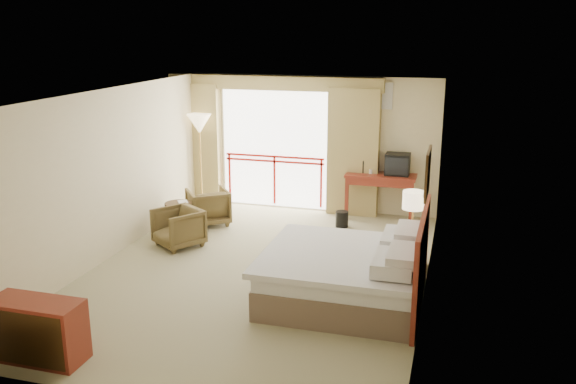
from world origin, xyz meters
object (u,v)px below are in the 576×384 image
(tv, at_px, (398,164))
(wastebasket, at_px, (342,219))
(table_lamp, at_px, (413,201))
(floor_lamp, at_px, (199,127))
(nightstand, at_px, (411,249))
(side_table, at_px, (179,212))
(desk, at_px, (381,183))
(armchair_near, at_px, (179,246))
(dresser, at_px, (37,330))
(bed, at_px, (348,274))
(armchair_far, at_px, (209,224))

(tv, distance_m, wastebasket, 1.52)
(table_lamp, height_order, floor_lamp, floor_lamp)
(nightstand, distance_m, side_table, 4.24)
(nightstand, bearing_deg, desk, 110.25)
(armchair_near, xyz_separation_m, floor_lamp, (-0.60, 2.34, 1.65))
(side_table, bearing_deg, dresser, -84.51)
(desk, bearing_deg, bed, -90.14)
(desk, xyz_separation_m, tv, (0.30, -0.07, 0.40))
(side_table, relative_size, dresser, 0.51)
(tv, relative_size, dresser, 0.43)
(desk, relative_size, floor_lamp, 0.70)
(nightstand, xyz_separation_m, tv, (-0.50, 2.45, 0.78))
(wastebasket, relative_size, armchair_far, 0.40)
(bed, distance_m, armchair_near, 3.44)
(desk, height_order, floor_lamp, floor_lamp)
(wastebasket, relative_size, armchair_near, 0.41)
(table_lamp, bearing_deg, armchair_near, -177.55)
(tv, xyz_separation_m, floor_lamp, (-3.98, -0.22, 0.57))
(wastebasket, distance_m, armchair_far, 2.53)
(table_lamp, distance_m, wastebasket, 2.32)
(bed, xyz_separation_m, dresser, (-3.05, -2.48, -0.02))
(bed, distance_m, dresser, 3.93)
(tv, relative_size, side_table, 0.85)
(table_lamp, height_order, armchair_far, table_lamp)
(bed, height_order, nightstand, bed)
(tv, bearing_deg, nightstand, -71.17)
(armchair_near, bearing_deg, side_table, 149.55)
(desk, height_order, armchair_far, desk)
(wastebasket, relative_size, floor_lamp, 0.16)
(floor_lamp, bearing_deg, desk, 4.40)
(desk, xyz_separation_m, wastebasket, (-0.60, -0.85, -0.53))
(bed, xyz_separation_m, armchair_near, (-3.16, 1.31, -0.38))
(table_lamp, bearing_deg, side_table, 172.89)
(bed, xyz_separation_m, side_table, (-3.48, 2.00, -0.01))
(nightstand, height_order, desk, desk)
(desk, bearing_deg, armchair_near, -140.76)
(dresser, bearing_deg, bed, 43.31)
(floor_lamp, height_order, dresser, floor_lamp)
(bed, height_order, armchair_near, bed)
(table_lamp, xyz_separation_m, tv, (-0.50, 2.40, 0.02))
(table_lamp, xyz_separation_m, wastebasket, (-1.40, 1.61, -0.91))
(armchair_far, relative_size, armchair_near, 1.03)
(armchair_far, bearing_deg, wastebasket, 154.58)
(nightstand, relative_size, desk, 0.45)
(wastebasket, height_order, floor_lamp, floor_lamp)
(side_table, distance_m, dresser, 4.49)
(wastebasket, bearing_deg, desk, 54.61)
(bed, distance_m, desk, 3.95)
(bed, xyz_separation_m, tv, (0.22, 3.87, 0.70))
(table_lamp, distance_m, armchair_far, 4.16)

